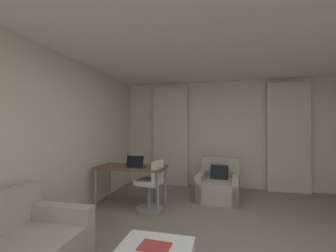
{
  "coord_description": "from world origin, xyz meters",
  "views": [
    {
      "loc": [
        -0.13,
        -2.56,
        1.48
      ],
      "look_at": [
        -1.06,
        1.33,
        1.5
      ],
      "focal_mm": 23.44,
      "sensor_mm": 36.0,
      "label": 1
    }
  ],
  "objects_px": {
    "desk": "(132,170)",
    "laptop": "(137,165)",
    "magazine_open": "(155,247)",
    "desk_chair": "(151,188)",
    "armchair": "(219,186)"
  },
  "relations": [
    {
      "from": "armchair",
      "to": "desk_chair",
      "type": "height_order",
      "value": "desk_chair"
    },
    {
      "from": "desk_chair",
      "to": "laptop",
      "type": "bearing_deg",
      "value": 178.66
    },
    {
      "from": "armchair",
      "to": "laptop",
      "type": "height_order",
      "value": "laptop"
    },
    {
      "from": "armchair",
      "to": "desk",
      "type": "xyz_separation_m",
      "value": [
        -1.58,
        -0.81,
        0.41
      ]
    },
    {
      "from": "desk",
      "to": "desk_chair",
      "type": "bearing_deg",
      "value": -13.7
    },
    {
      "from": "desk",
      "to": "magazine_open",
      "type": "relative_size",
      "value": 4.37
    },
    {
      "from": "desk",
      "to": "magazine_open",
      "type": "bearing_deg",
      "value": -61.68
    },
    {
      "from": "desk_chair",
      "to": "magazine_open",
      "type": "bearing_deg",
      "value": -71.16
    },
    {
      "from": "desk",
      "to": "magazine_open",
      "type": "distance_m",
      "value": 2.2
    },
    {
      "from": "laptop",
      "to": "armchair",
      "type": "bearing_deg",
      "value": 32.13
    },
    {
      "from": "laptop",
      "to": "desk_chair",
      "type": "bearing_deg",
      "value": -1.34
    },
    {
      "from": "armchair",
      "to": "magazine_open",
      "type": "xyz_separation_m",
      "value": [
        -0.55,
        -2.73,
        0.13
      ]
    },
    {
      "from": "desk",
      "to": "desk_chair",
      "type": "distance_m",
      "value": 0.52
    },
    {
      "from": "laptop",
      "to": "magazine_open",
      "type": "relative_size",
      "value": 1.15
    },
    {
      "from": "desk",
      "to": "laptop",
      "type": "height_order",
      "value": "laptop"
    }
  ]
}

